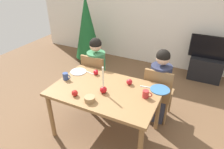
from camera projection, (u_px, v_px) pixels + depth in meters
The scene contains 21 objects.
ground_plane at pixel (106, 131), 2.99m from camera, with size 7.68×7.68×0.00m, color brown.
back_wall at pixel (160, 9), 4.38m from camera, with size 6.40×0.10×2.60m, color silver.
dining_table at pixel (105, 95), 2.66m from camera, with size 1.40×0.90×0.75m.
chair_left at pixel (96, 76), 3.40m from camera, with size 0.40×0.40×0.90m.
chair_right at pixel (158, 92), 2.99m from camera, with size 0.40×0.40×0.90m.
person_left_child at pixel (97, 72), 3.40m from camera, with size 0.30×0.30×1.17m.
person_right_child at pixel (159, 87), 2.99m from camera, with size 0.30×0.30×1.17m.
tv_stand at pixel (205, 68), 4.22m from camera, with size 0.64×0.40×0.48m, color black.
tv at pixel (211, 47), 3.99m from camera, with size 0.79×0.05×0.46m.
christmas_tree at pixel (87, 27), 4.67m from camera, with size 0.61×0.61×1.68m.
candle_centerpiece at pixel (103, 88), 2.51m from camera, with size 0.09×0.09×0.37m.
plate_left at pixel (78, 72), 3.02m from camera, with size 0.24×0.24×0.01m, color silver.
plate_right at pixel (160, 90), 2.60m from camera, with size 0.25×0.25×0.01m, color teal.
mug_left at pixel (66, 76), 2.81m from camera, with size 0.12×0.08×0.10m.
mug_right at pixel (146, 94), 2.44m from camera, with size 0.12×0.08×0.10m.
fork_left at pixel (90, 73), 2.99m from camera, with size 0.18×0.01×0.01m, color silver.
fork_right at pixel (147, 87), 2.65m from camera, with size 0.18×0.01×0.01m, color silver.
bowl_walnuts at pixel (90, 99), 2.38m from camera, with size 0.13×0.13×0.06m, color #99754C.
apple_near_candle at pixel (75, 93), 2.47m from camera, with size 0.08×0.08×0.08m, color #B21C18.
apple_by_left_plate at pixel (96, 72), 2.94m from camera, with size 0.08×0.08×0.08m, color red.
apple_by_right_mug at pixel (129, 82), 2.70m from camera, with size 0.08×0.08×0.08m, color #B41B23.
Camera 1 is at (1.04, -1.92, 2.21)m, focal length 32.21 mm.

